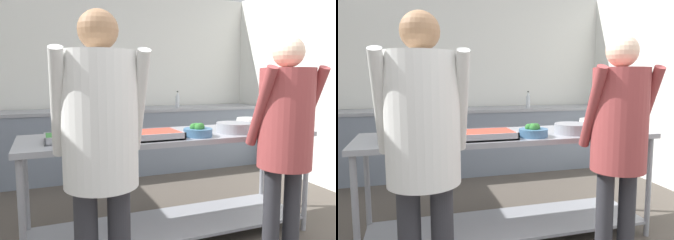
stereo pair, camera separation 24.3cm
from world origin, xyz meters
TOP-DOWN VIEW (x-y plane):
  - wall_rear at (0.00, 3.99)m, footprint 4.76×0.06m
  - wall_right at (2.35, 1.99)m, footprint 0.06×4.11m
  - back_counter at (0.00, 3.62)m, footprint 4.60×0.65m
  - serving_counter at (0.08, 1.53)m, footprint 2.38×0.71m
  - serving_tray_roast at (-0.69, 1.47)m, footprint 0.45×0.27m
  - serving_tray_vegetables at (-0.18, 1.37)m, footprint 0.49×0.32m
  - broccoli_bowl at (0.21, 1.32)m, footprint 0.23×0.23m
  - sauce_pan at (0.58, 1.38)m, footprint 0.43×0.29m
  - plate_stack at (0.95, 1.71)m, footprint 0.24×0.24m
  - guest_serving_left at (-0.63, 0.78)m, footprint 0.50×0.40m
  - guest_serving_right at (0.63, 0.82)m, footprint 0.48×0.36m
  - water_bottle at (0.99, 3.57)m, footprint 0.06×0.06m

SIDE VIEW (x-z plane):
  - back_counter at x=0.00m, z-range 0.00..0.93m
  - serving_counter at x=0.08m, z-range 0.16..1.06m
  - serving_tray_roast at x=-0.69m, z-range 0.89..0.95m
  - serving_tray_vegetables at x=-0.18m, z-range 0.89..0.95m
  - plate_stack at x=0.95m, z-range 0.90..0.97m
  - broccoli_bowl at x=0.21m, z-range 0.88..0.99m
  - sauce_pan at x=0.58m, z-range 0.90..0.98m
  - guest_serving_right at x=0.63m, z-range 0.19..1.81m
  - guest_serving_left at x=-0.63m, z-range 0.19..1.88m
  - water_bottle at x=0.99m, z-range 0.92..1.16m
  - wall_rear at x=0.00m, z-range 0.00..2.65m
  - wall_right at x=2.35m, z-range 0.00..2.65m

